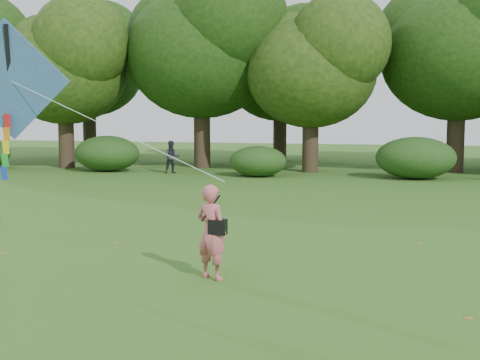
# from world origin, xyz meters

# --- Properties ---
(ground) EXTENTS (100.00, 100.00, 0.00)m
(ground) POSITION_xyz_m (0.00, 0.00, 0.00)
(ground) COLOR #265114
(ground) RESTS_ON ground
(man_kite_flyer) EXTENTS (0.71, 0.59, 1.65)m
(man_kite_flyer) POSITION_xyz_m (-0.83, -0.12, 0.82)
(man_kite_flyer) COLOR #C45C63
(man_kite_flyer) RESTS_ON ground
(bystander_left) EXTENTS (0.97, 0.92, 1.59)m
(bystander_left) POSITION_xyz_m (-8.40, 17.53, 0.80)
(bystander_left) COLOR #272A34
(bystander_left) RESTS_ON ground
(crossbody_bag) EXTENTS (0.43, 0.20, 0.68)m
(crossbody_bag) POSITION_xyz_m (-0.71, -0.15, 0.93)
(crossbody_bag) COLOR black
(crossbody_bag) RESTS_ON ground
(flying_kite) EXTENTS (5.62, 0.89, 3.10)m
(flying_kite) POSITION_xyz_m (-5.05, 0.39, 3.44)
(flying_kite) COLOR #264BA5
(flying_kite) RESTS_ON ground
(tree_line) EXTENTS (54.70, 15.30, 9.48)m
(tree_line) POSITION_xyz_m (1.67, 22.88, 5.60)
(tree_line) COLOR #3A2D1E
(tree_line) RESTS_ON ground
(shrub_band) EXTENTS (39.15, 3.22, 1.88)m
(shrub_band) POSITION_xyz_m (-0.72, 17.60, 0.86)
(shrub_band) COLOR #264919
(shrub_band) RESTS_ON ground
(fallen_leaves) EXTENTS (9.72, 13.12, 0.01)m
(fallen_leaves) POSITION_xyz_m (-0.12, 4.79, 0.01)
(fallen_leaves) COLOR olive
(fallen_leaves) RESTS_ON ground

